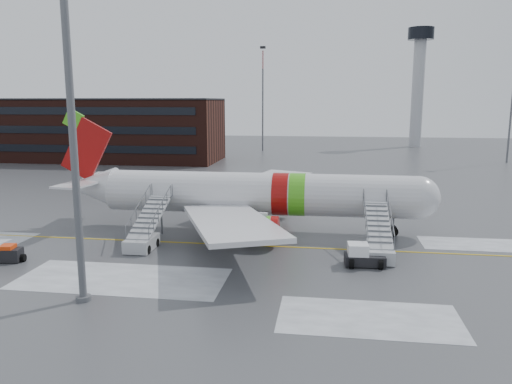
% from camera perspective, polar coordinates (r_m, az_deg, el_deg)
% --- Properties ---
extents(ground, '(260.00, 260.00, 0.00)m').
position_cam_1_polar(ground, '(42.74, -2.24, -5.68)').
color(ground, '#494C4F').
rests_on(ground, ground).
extents(airliner, '(35.03, 32.97, 11.18)m').
position_cam_1_polar(airliner, '(45.58, -0.82, -0.24)').
color(airliner, silver).
rests_on(airliner, ground).
extents(airstair_fwd, '(2.05, 7.70, 3.48)m').
position_cam_1_polar(airstair_fwd, '(39.41, 13.85, -5.76)').
color(airstair_fwd, '#ACAFB3').
rests_on(airstair_fwd, ground).
extents(airstair_aft, '(2.05, 7.70, 3.48)m').
position_cam_1_polar(airstair_aft, '(41.86, -12.61, -4.76)').
color(airstair_aft, '#A4A7AC').
rests_on(airstair_aft, ground).
extents(pushback_tug, '(2.96, 2.29, 1.64)m').
position_cam_1_polar(pushback_tug, '(37.29, 12.05, -7.16)').
color(pushback_tug, black).
rests_on(pushback_tug, ground).
extents(baggage_tractor, '(2.56, 1.42, 1.29)m').
position_cam_1_polar(baggage_tractor, '(41.71, -26.48, -6.42)').
color(baggage_tractor, black).
rests_on(baggage_tractor, ground).
extents(light_mast_near, '(1.20, 1.20, 28.21)m').
position_cam_1_polar(light_mast_near, '(30.24, -20.77, 14.82)').
color(light_mast_near, '#595B60').
rests_on(light_mast_near, ground).
extents(terminal_building, '(62.00, 16.11, 12.30)m').
position_cam_1_polar(terminal_building, '(109.02, -20.73, 6.75)').
color(terminal_building, '#3F1E16').
rests_on(terminal_building, ground).
extents(control_tower, '(6.40, 6.40, 30.00)m').
position_cam_1_polar(control_tower, '(137.41, 18.10, 12.77)').
color(control_tower, '#B2B5BA').
rests_on(control_tower, ground).
extents(light_mast_far_n, '(1.20, 1.20, 24.25)m').
position_cam_1_polar(light_mast_far_n, '(119.41, 0.78, 11.34)').
color(light_mast_far_n, '#595B60').
rests_on(light_mast_far_n, ground).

